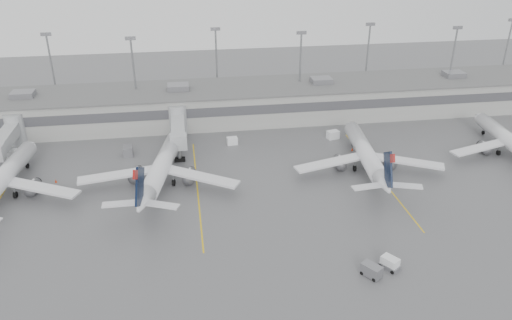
{
  "coord_description": "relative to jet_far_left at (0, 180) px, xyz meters",
  "views": [
    {
      "loc": [
        -18.96,
        -57.13,
        45.22
      ],
      "look_at": [
        -6.52,
        24.0,
        5.0
      ],
      "focal_mm": 35.0,
      "sensor_mm": 36.0,
      "label": 1
    }
  ],
  "objects": [
    {
      "name": "gse_loader",
      "position": [
        20.71,
        14.39,
        -2.34
      ],
      "size": [
        2.05,
        3.13,
        1.9
      ],
      "primitive_type": "cube",
      "rotation": [
        0.0,
        0.0,
        0.05
      ],
      "color": "slate",
      "rests_on": "ground"
    },
    {
      "name": "cone_c",
      "position": [
        67.99,
        9.22,
        -2.97
      ],
      "size": [
        0.4,
        0.4,
        0.64
      ],
      "primitive_type": "cone",
      "color": "red",
      "rests_on": "ground"
    },
    {
      "name": "jet_bridge_left",
      "position": [
        -3.62,
        19.45,
        0.58
      ],
      "size": [
        4.0,
        17.2,
        7.0
      ],
      "color": "#A1A4A6",
      "rests_on": "ground"
    },
    {
      "name": "stand_markings",
      "position": [
        51.88,
        -2.27,
        -3.28
      ],
      "size": [
        105.25,
        40.0,
        0.01
      ],
      "color": "yellow",
      "rests_on": "ground"
    },
    {
      "name": "ground",
      "position": [
        51.88,
        -26.27,
        -3.29
      ],
      "size": [
        260.0,
        260.0,
        0.0
      ],
      "primitive_type": "plane",
      "color": "#545456",
      "rests_on": "ground"
    },
    {
      "name": "jet_far_right",
      "position": [
        99.77,
        2.75,
        -0.23
      ],
      "size": [
        27.09,
        30.47,
        9.86
      ],
      "rotation": [
        0.0,
        0.0,
        -0.09
      ],
      "color": "white",
      "rests_on": "ground"
    },
    {
      "name": "cone_a",
      "position": [
        8.09,
        4.04,
        -2.97
      ],
      "size": [
        0.41,
        0.41,
        0.65
      ],
      "primitive_type": "cone",
      "color": "red",
      "rests_on": "ground"
    },
    {
      "name": "cone_d",
      "position": [
        96.85,
        7.1,
        -2.91
      ],
      "size": [
        0.48,
        0.48,
        0.76
      ],
      "primitive_type": "cone",
      "color": "red",
      "rests_on": "ground"
    },
    {
      "name": "light_masts",
      "position": [
        51.88,
        37.48,
        8.74
      ],
      "size": [
        142.4,
        8.0,
        20.6
      ],
      "color": "gray",
      "rests_on": "ground"
    },
    {
      "name": "cone_b",
      "position": [
        27.42,
        14.43,
        -2.94
      ],
      "size": [
        0.45,
        0.45,
        0.71
      ],
      "primitive_type": "cone",
      "color": "red",
      "rests_on": "ground"
    },
    {
      "name": "jet_bridge_right",
      "position": [
        31.38,
        19.45,
        0.58
      ],
      "size": [
        4.0,
        17.2,
        7.0
      ],
      "color": "#A1A4A6",
      "rests_on": "ground"
    },
    {
      "name": "terminal",
      "position": [
        51.87,
        31.71,
        0.88
      ],
      "size": [
        152.0,
        17.0,
        9.45
      ],
      "color": "#9B9C97",
      "rests_on": "ground"
    },
    {
      "name": "baggage_cart",
      "position": [
        57.2,
        -31.02,
        -2.34
      ],
      "size": [
        2.94,
        3.25,
        1.82
      ],
      "rotation": [
        0.0,
        0.0,
        0.61
      ],
      "color": "slate",
      "rests_on": "ground"
    },
    {
      "name": "jet_mid_right",
      "position": [
        67.68,
        0.27,
        0.02
      ],
      "size": [
        29.18,
        32.86,
        10.64
      ],
      "rotation": [
        0.0,
        0.0,
        -0.11
      ],
      "color": "white",
      "rests_on": "ground"
    },
    {
      "name": "gse_uld_c",
      "position": [
        65.74,
        16.14,
        -2.38
      ],
      "size": [
        2.93,
        2.32,
        1.82
      ],
      "primitive_type": "cube",
      "rotation": [
        0.0,
        0.0,
        0.26
      ],
      "color": "white",
      "rests_on": "ground"
    },
    {
      "name": "gse_uld_b",
      "position": [
        42.93,
        16.45,
        -2.48
      ],
      "size": [
        2.39,
        1.7,
        1.61
      ],
      "primitive_type": "cube",
      "rotation": [
        0.0,
        0.0,
        0.08
      ],
      "color": "white",
      "rests_on": "ground"
    },
    {
      "name": "jet_mid_left",
      "position": [
        27.94,
        0.51,
        0.09
      ],
      "size": [
        29.38,
        33.25,
        10.87
      ],
      "rotation": [
        0.0,
        0.0,
        -0.2
      ],
      "color": "white",
      "rests_on": "ground"
    },
    {
      "name": "gse_uld_a",
      "position": [
        -3.23,
        16.64,
        -2.41
      ],
      "size": [
        2.51,
        1.69,
        1.77
      ],
      "primitive_type": "cube",
      "rotation": [
        0.0,
        0.0,
        0.01
      ],
      "color": "white",
      "rests_on": "ground"
    },
    {
      "name": "baggage_tug",
      "position": [
        60.4,
        -29.82,
        -2.58
      ],
      "size": [
        3.02,
        3.29,
        1.81
      ],
      "rotation": [
        0.0,
        0.0,
        0.61
      ],
      "color": "white",
      "rests_on": "ground"
    },
    {
      "name": "jet_far_left",
      "position": [
        0.0,
        0.0,
        0.0
      ],
      "size": [
        29.02,
        32.69,
        10.59
      ],
      "rotation": [
        0.0,
        0.0,
        -0.11
      ],
      "color": "white",
      "rests_on": "ground"
    }
  ]
}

